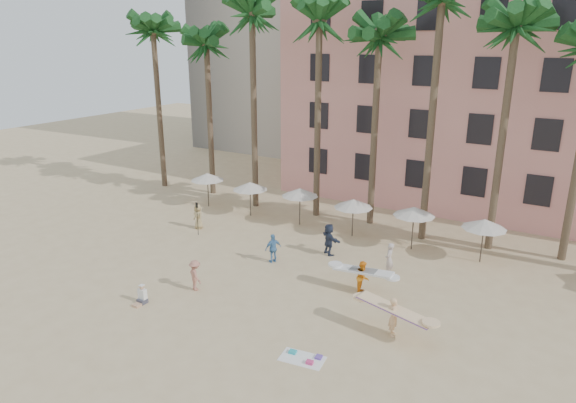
{
  "coord_description": "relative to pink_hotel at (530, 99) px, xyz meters",
  "views": [
    {
      "loc": [
        11.52,
        -16.35,
        12.38
      ],
      "look_at": [
        -1.96,
        6.0,
        4.0
      ],
      "focal_mm": 32.0,
      "sensor_mm": 36.0,
      "label": 1
    }
  ],
  "objects": [
    {
      "name": "palm_row",
      "position": [
        -6.49,
        -11.0,
        4.97
      ],
      "size": [
        44.4,
        5.4,
        16.3
      ],
      "color": "brown",
      "rests_on": "ground"
    },
    {
      "name": "seated_man",
      "position": [
        -13.11,
        -26.93,
        -7.67
      ],
      "size": [
        0.42,
        0.73,
        0.95
      ],
      "color": "#3F3F4C",
      "rests_on": "ground"
    },
    {
      "name": "paddle",
      "position": [
        -16.76,
        -18.5,
        -6.59
      ],
      "size": [
        0.18,
        0.04,
        2.23
      ],
      "color": "black",
      "rests_on": "ground"
    },
    {
      "name": "carrier_white",
      "position": [
        -4.36,
        -20.33,
        -7.08
      ],
      "size": [
        3.06,
        0.99,
        1.71
      ],
      "color": "orange",
      "rests_on": "ground"
    },
    {
      "name": "beachgoers",
      "position": [
        -10.08,
        -19.02,
        -7.1
      ],
      "size": [
        14.32,
        8.79,
        1.93
      ],
      "color": "#2C364E",
      "rests_on": "ground"
    },
    {
      "name": "pink_hotel",
      "position": [
        0.0,
        0.0,
        0.0
      ],
      "size": [
        35.0,
        14.0,
        16.0
      ],
      "primitive_type": "cube",
      "color": "pink",
      "rests_on": "ground"
    },
    {
      "name": "beach_towel",
      "position": [
        -4.11,
        -26.81,
        -7.97
      ],
      "size": [
        1.92,
        1.23,
        0.14
      ],
      "color": "white",
      "rests_on": "ground"
    },
    {
      "name": "umbrella_row",
      "position": [
        -10.0,
        -13.5,
        -5.67
      ],
      "size": [
        22.5,
        2.7,
        2.73
      ],
      "color": "#332B23",
      "rests_on": "ground"
    },
    {
      "name": "carrier_yellow",
      "position": [
        -1.65,
        -23.28,
        -6.98
      ],
      "size": [
        3.44,
        1.27,
        1.79
      ],
      "color": "#E3B180",
      "rests_on": "ground"
    },
    {
      "name": "ground",
      "position": [
        -7.0,
        -26.0,
        -8.0
      ],
      "size": [
        120.0,
        120.0,
        0.0
      ],
      "primitive_type": "plane",
      "color": "#D1B789",
      "rests_on": "ground"
    }
  ]
}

